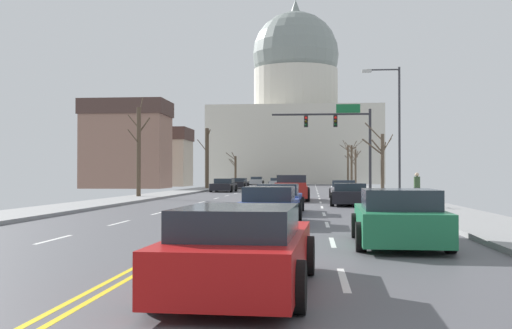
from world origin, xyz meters
TOP-DOWN VIEW (x-y plane):
  - ground at (0.00, -0.00)m, footprint 20.00×180.00m
  - signal_gantry at (5.43, 14.88)m, footprint 7.91×0.41m
  - street_lamp_right at (7.91, 2.95)m, footprint 2.26×0.24m
  - capitol_building at (0.00, 77.82)m, footprint 29.82×22.97m
  - sedan_near_00 at (5.26, 10.31)m, footprint 2.14×4.32m
  - pickup_truck_near_01 at (1.71, 4.70)m, footprint 2.34×5.80m
  - sedan_near_02 at (4.99, -1.23)m, footprint 2.16×4.48m
  - sedan_near_03 at (1.61, -7.92)m, footprint 2.10×4.51m
  - sedan_near_04 at (1.61, -13.59)m, footprint 2.07×4.52m
  - sedan_near_05 at (5.01, -19.32)m, footprint 2.18×4.67m
  - sedan_near_06 at (2.02, -25.17)m, footprint 2.07×4.55m
  - sedan_oncoming_00 at (-5.21, 22.34)m, footprint 2.18×4.51m
  - sedan_oncoming_01 at (-5.37, 35.11)m, footprint 2.06×4.47m
  - sedan_oncoming_02 at (-1.77, 48.50)m, footprint 2.07×4.26m
  - sedan_oncoming_03 at (-5.43, 58.13)m, footprint 2.19×4.25m
  - flank_building_00 at (-18.16, 48.36)m, footprint 8.75×6.83m
  - flank_building_01 at (-18.82, 36.01)m, footprint 9.91×6.57m
  - bare_tree_00 at (8.02, 10.72)m, footprint 2.28×1.36m
  - bare_tree_01 at (-8.19, 53.99)m, footprint 1.61×1.24m
  - bare_tree_02 at (8.28, 48.03)m, footprint 2.38×2.57m
  - bare_tree_03 at (-8.84, 6.86)m, footprint 1.45×2.19m
  - bare_tree_04 at (8.22, 39.99)m, footprint 1.59×1.97m
  - bare_tree_05 at (-8.31, 30.92)m, footprint 1.63×2.38m
  - bare_tree_06 at (8.17, 54.59)m, footprint 2.48×2.37m
  - pedestrian_00 at (8.73, 0.07)m, footprint 0.35×0.34m
  - bicycle_parked at (8.24, -5.52)m, footprint 0.12×1.77m

SIDE VIEW (x-z plane):
  - ground at x=0.00m, z-range -0.08..0.12m
  - bicycle_parked at x=8.24m, z-range 0.06..0.91m
  - sedan_oncoming_02 at x=-1.77m, z-range -0.02..1.13m
  - sedan_near_02 at x=4.99m, z-range -0.03..1.15m
  - sedan_oncoming_01 at x=-5.37m, z-range -0.03..1.17m
  - sedan_near_00 at x=5.26m, z-range -0.04..1.18m
  - sedan_oncoming_00 at x=-5.21m, z-range -0.04..1.20m
  - sedan_near_06 at x=2.02m, z-range -0.03..1.19m
  - sedan_near_03 at x=1.61m, z-range -0.04..1.20m
  - sedan_near_04 at x=1.61m, z-range -0.03..1.21m
  - sedan_oncoming_03 at x=-5.43m, z-range -0.03..1.23m
  - sedan_near_05 at x=5.01m, z-range -0.04..1.27m
  - pickup_truck_near_01 at x=1.71m, z-range -0.09..1.51m
  - pedestrian_00 at x=8.73m, z-range 0.22..1.83m
  - bare_tree_01 at x=-8.19m, z-range 0.05..4.76m
  - bare_tree_04 at x=8.22m, z-range 0.13..5.18m
  - bare_tree_00 at x=8.02m, z-range 0.04..5.27m
  - bare_tree_02 at x=8.28m, z-range 0.11..6.09m
  - bare_tree_03 at x=-8.84m, z-range -0.13..6.80m
  - bare_tree_06 at x=8.17m, z-range 0.09..6.61m
  - bare_tree_05 at x=-8.31m, z-range 0.21..6.70m
  - flank_building_00 at x=-18.16m, z-range 0.05..8.04m
  - street_lamp_right at x=7.91m, z-range 0.87..8.78m
  - signal_gantry at x=5.43m, z-range 1.63..8.73m
  - flank_building_01 at x=-18.82m, z-range 0.06..10.39m
  - capitol_building at x=0.00m, z-range -4.53..29.45m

